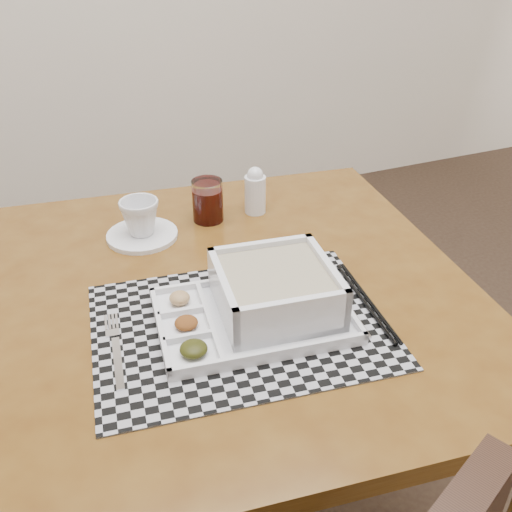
{
  "coord_description": "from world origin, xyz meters",
  "views": [
    {
      "loc": [
        -0.95,
        0.01,
        1.29
      ],
      "look_at": [
        -0.62,
        0.79,
        0.76
      ],
      "focal_mm": 40.0,
      "sensor_mm": 36.0,
      "label": 1
    }
  ],
  "objects_px": {
    "dining_table": "(226,316)",
    "creamer_bottle": "(255,191)",
    "serving_tray": "(268,298)",
    "cup": "(140,217)",
    "juice_glass": "(208,202)"
  },
  "relations": [
    {
      "from": "serving_tray",
      "to": "dining_table",
      "type": "bearing_deg",
      "value": 109.14
    },
    {
      "from": "cup",
      "to": "creamer_bottle",
      "type": "distance_m",
      "value": 0.27
    },
    {
      "from": "dining_table",
      "to": "juice_glass",
      "type": "xyz_separation_m",
      "value": [
        0.06,
        0.26,
        0.11
      ]
    },
    {
      "from": "cup",
      "to": "juice_glass",
      "type": "xyz_separation_m",
      "value": [
        0.16,
        0.02,
        -0.0
      ]
    },
    {
      "from": "cup",
      "to": "serving_tray",
      "type": "bearing_deg",
      "value": -79.16
    },
    {
      "from": "serving_tray",
      "to": "cup",
      "type": "bearing_deg",
      "value": 111.5
    },
    {
      "from": "dining_table",
      "to": "creamer_bottle",
      "type": "height_order",
      "value": "creamer_bottle"
    },
    {
      "from": "juice_glass",
      "to": "serving_tray",
      "type": "bearing_deg",
      "value": -92.64
    },
    {
      "from": "serving_tray",
      "to": "cup",
      "type": "relative_size",
      "value": 4.21
    },
    {
      "from": "dining_table",
      "to": "serving_tray",
      "type": "xyz_separation_m",
      "value": [
        0.04,
        -0.11,
        0.11
      ]
    },
    {
      "from": "serving_tray",
      "to": "creamer_bottle",
      "type": "xyz_separation_m",
      "value": [
        0.13,
        0.37,
        0.02
      ]
    },
    {
      "from": "cup",
      "to": "creamer_bottle",
      "type": "bearing_deg",
      "value": -7.15
    },
    {
      "from": "dining_table",
      "to": "cup",
      "type": "relative_size",
      "value": 12.37
    },
    {
      "from": "dining_table",
      "to": "juice_glass",
      "type": "distance_m",
      "value": 0.29
    },
    {
      "from": "dining_table",
      "to": "creamer_bottle",
      "type": "xyz_separation_m",
      "value": [
        0.17,
        0.26,
        0.12
      ]
    }
  ]
}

